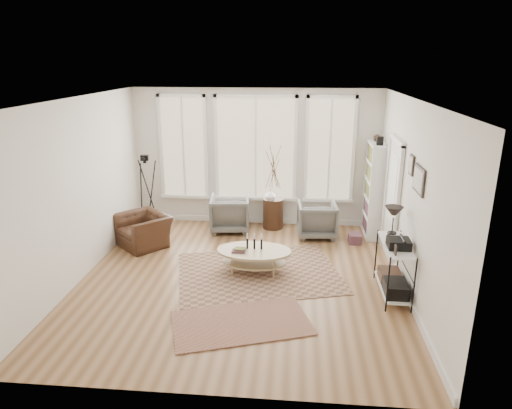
# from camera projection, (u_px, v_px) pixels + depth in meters

# --- Properties ---
(room) EXTENTS (5.50, 5.54, 2.90)m
(room) POSITION_uv_depth(u_px,v_px,m) (241.00, 196.00, 7.11)
(room) COLOR #966D48
(room) RESTS_ON ground
(bay_window) EXTENTS (4.14, 0.12, 2.24)m
(bay_window) POSITION_uv_depth(u_px,v_px,m) (256.00, 151.00, 9.61)
(bay_window) COLOR tan
(bay_window) RESTS_ON ground
(door) EXTENTS (0.09, 1.06, 2.22)m
(door) POSITION_uv_depth(u_px,v_px,m) (392.00, 198.00, 8.05)
(door) COLOR silver
(door) RESTS_ON ground
(bookcase) EXTENTS (0.31, 0.85, 2.06)m
(bookcase) POSITION_uv_depth(u_px,v_px,m) (374.00, 190.00, 9.13)
(bookcase) COLOR white
(bookcase) RESTS_ON ground
(low_shelf) EXTENTS (0.38, 1.08, 1.30)m
(low_shelf) POSITION_uv_depth(u_px,v_px,m) (394.00, 264.00, 6.89)
(low_shelf) COLOR white
(low_shelf) RESTS_ON ground
(wall_art) EXTENTS (0.04, 0.88, 0.44)m
(wall_art) POSITION_uv_depth(u_px,v_px,m) (417.00, 176.00, 6.48)
(wall_art) COLOR black
(wall_art) RESTS_ON ground
(rug_main) EXTENTS (3.07, 2.60, 0.01)m
(rug_main) POSITION_uv_depth(u_px,v_px,m) (258.00, 273.00, 7.72)
(rug_main) COLOR brown
(rug_main) RESTS_ON ground
(rug_runner) EXTENTS (2.08, 1.56, 0.01)m
(rug_runner) POSITION_uv_depth(u_px,v_px,m) (241.00, 323.00, 6.25)
(rug_runner) COLOR maroon
(rug_runner) RESTS_ON ground
(coffee_table) EXTENTS (1.27, 0.82, 0.58)m
(coffee_table) POSITION_uv_depth(u_px,v_px,m) (254.00, 255.00, 7.68)
(coffee_table) COLOR tan
(coffee_table) RESTS_ON ground
(armchair_left) EXTENTS (0.87, 0.89, 0.74)m
(armchair_left) POSITION_uv_depth(u_px,v_px,m) (230.00, 213.00, 9.54)
(armchair_left) COLOR #61615D
(armchair_left) RESTS_ON ground
(armchair_right) EXTENTS (0.81, 0.83, 0.71)m
(armchair_right) POSITION_uv_depth(u_px,v_px,m) (317.00, 219.00, 9.23)
(armchair_right) COLOR #61615D
(armchair_right) RESTS_ON ground
(side_table) EXTENTS (0.43, 0.43, 1.81)m
(side_table) POSITION_uv_depth(u_px,v_px,m) (273.00, 188.00, 9.53)
(side_table) COLOR #3C2215
(side_table) RESTS_ON ground
(vase) EXTENTS (0.25, 0.25, 0.24)m
(vase) POSITION_uv_depth(u_px,v_px,m) (270.00, 195.00, 9.43)
(vase) COLOR silver
(vase) RESTS_ON side_table
(accent_chair) EXTENTS (1.25, 1.25, 0.61)m
(accent_chair) POSITION_uv_depth(u_px,v_px,m) (143.00, 230.00, 8.79)
(accent_chair) COLOR #3C2215
(accent_chair) RESTS_ON ground
(tripod_camera) EXTENTS (0.56, 0.56, 1.58)m
(tripod_camera) POSITION_uv_depth(u_px,v_px,m) (147.00, 195.00, 9.59)
(tripod_camera) COLOR black
(tripod_camera) RESTS_ON ground
(book_stack_near) EXTENTS (0.24, 0.30, 0.19)m
(book_stack_near) POSITION_uv_depth(u_px,v_px,m) (355.00, 238.00, 8.96)
(book_stack_near) COLOR maroon
(book_stack_near) RESTS_ON ground
(book_stack_far) EXTENTS (0.25, 0.29, 0.15)m
(book_stack_far) POSITION_uv_depth(u_px,v_px,m) (355.00, 239.00, 8.95)
(book_stack_far) COLOR maroon
(book_stack_far) RESTS_ON ground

